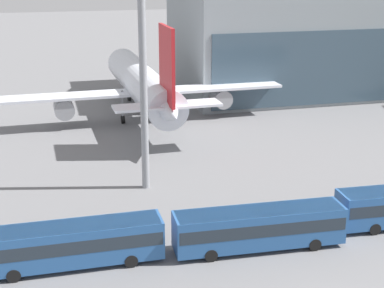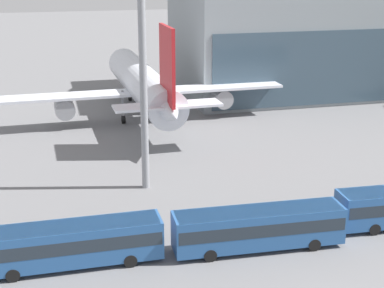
# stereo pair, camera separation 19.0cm
# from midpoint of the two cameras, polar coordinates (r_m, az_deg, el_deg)

# --- Properties ---
(airliner_at_gate_far) EXTENTS (38.87, 38.19, 14.55)m
(airliner_at_gate_far) POSITION_cam_midpoint_polar(r_m,az_deg,el_deg) (80.84, -4.61, 5.74)
(airliner_at_gate_far) COLOR silver
(airliner_at_gate_far) RESTS_ON ground_plane
(shuttle_bus_2) EXTENTS (13.40, 2.81, 3.27)m
(shuttle_bus_2) POSITION_cam_midpoint_polar(r_m,az_deg,el_deg) (44.40, -11.55, -9.32)
(shuttle_bus_2) COLOR #285693
(shuttle_bus_2) RESTS_ON ground_plane
(shuttle_bus_3) EXTENTS (13.50, 3.28, 3.27)m
(shuttle_bus_3) POSITION_cam_midpoint_polar(r_m,az_deg,el_deg) (46.24, 6.61, -7.91)
(shuttle_bus_3) COLOR #285693
(shuttle_bus_3) RESTS_ON ground_plane
(floodlight_mast) EXTENTS (2.03, 2.03, 26.87)m
(floodlight_mast) POSITION_cam_midpoint_polar(r_m,az_deg,el_deg) (54.73, -4.76, 10.51)
(floodlight_mast) COLOR gray
(floodlight_mast) RESTS_ON ground_plane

